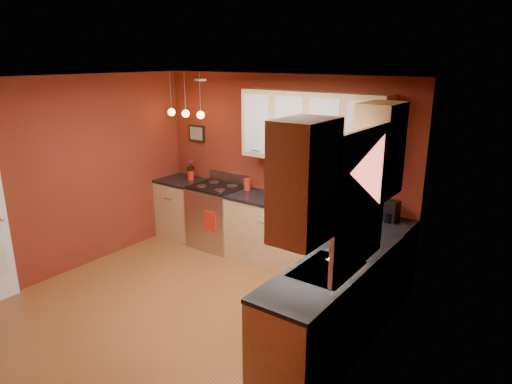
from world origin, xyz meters
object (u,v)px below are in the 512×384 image
Objects in this scene: gas_range at (217,216)px; sink at (327,271)px; red_canister at (247,184)px; coffee_maker at (390,212)px; soap_pump at (333,263)px.

gas_range is 1.59× the size of sink.
gas_range is 6.50× the size of red_canister.
red_canister is 2.17m from coffee_maker.
gas_range and red_canister have the same top height.
sink reaches higher than red_canister.
red_canister is at bearing -174.86° from coffee_maker.
sink is 4.10× the size of red_canister.
red_canister is at bearing 142.62° from soap_pump.
coffee_maker is at bearing -1.97° from red_canister.
red_canister is (-2.15, 1.64, 0.11)m from sink.
sink reaches higher than gas_range.
soap_pump reaches higher than gas_range.
sink is 3.35× the size of soap_pump.
gas_range is 2.70m from coffee_maker.
red_canister is (0.47, 0.14, 0.55)m from gas_range.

